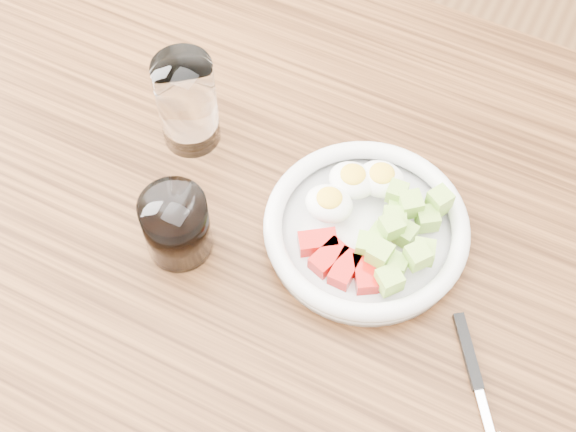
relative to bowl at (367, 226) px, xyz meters
name	(u,v)px	position (x,y,z in m)	size (l,w,h in m)	color
ground	(290,424)	(-0.08, -0.04, -0.79)	(4.00, 4.00, 0.00)	brown
dining_table	(291,276)	(-0.08, -0.04, -0.12)	(1.50, 0.90, 0.77)	brown
bowl	(367,226)	(0.00, 0.00, 0.00)	(0.25, 0.25, 0.06)	white
fork	(474,373)	(0.18, -0.11, -0.02)	(0.12, 0.16, 0.01)	black
water_glass	(187,103)	(-0.26, 0.04, 0.04)	(0.07, 0.07, 0.13)	white
coffee_glass	(176,226)	(-0.19, -0.11, 0.02)	(0.08, 0.08, 0.09)	white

